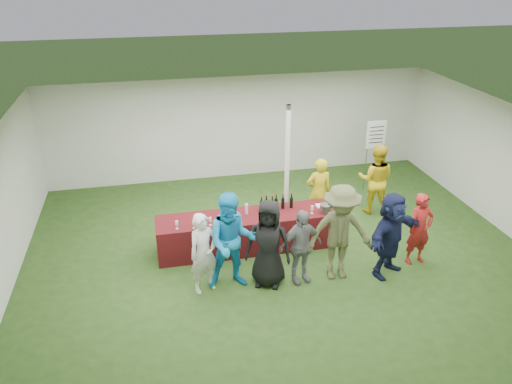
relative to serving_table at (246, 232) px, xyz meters
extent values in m
plane|color=#284719|center=(0.59, -0.28, -0.38)|extent=(60.00, 60.00, 0.00)
plane|color=white|center=(0.59, 3.72, 0.97)|extent=(10.00, 0.00, 10.00)
plane|color=white|center=(0.59, -4.28, 0.97)|extent=(10.00, 0.00, 10.00)
plane|color=white|center=(5.59, -0.28, 0.97)|extent=(0.00, 8.00, 8.00)
plane|color=white|center=(0.59, -0.28, 2.33)|extent=(10.00, 10.00, 0.00)
cylinder|color=silver|center=(1.09, 0.92, 0.98)|extent=(0.10, 0.10, 2.70)
cube|color=#571416|center=(0.00, 0.00, 0.00)|extent=(3.60, 0.80, 0.75)
cylinder|color=black|center=(0.34, 0.12, 0.48)|extent=(0.07, 0.07, 0.22)
cylinder|color=black|center=(0.34, 0.12, 0.64)|extent=(0.03, 0.03, 0.08)
cylinder|color=#9A170E|center=(0.34, 0.12, 0.69)|extent=(0.03, 0.03, 0.02)
cylinder|color=black|center=(0.45, 0.16, 0.48)|extent=(0.07, 0.07, 0.22)
cylinder|color=black|center=(0.45, 0.16, 0.64)|extent=(0.03, 0.03, 0.08)
cylinder|color=#9A170E|center=(0.45, 0.16, 0.69)|extent=(0.03, 0.03, 0.02)
cylinder|color=black|center=(0.56, 0.11, 0.48)|extent=(0.07, 0.07, 0.22)
cylinder|color=black|center=(0.56, 0.11, 0.64)|extent=(0.03, 0.03, 0.08)
cylinder|color=#9A170E|center=(0.56, 0.11, 0.69)|extent=(0.03, 0.03, 0.02)
cylinder|color=black|center=(0.66, 0.17, 0.48)|extent=(0.07, 0.07, 0.22)
cylinder|color=black|center=(0.66, 0.17, 0.64)|extent=(0.03, 0.03, 0.08)
cylinder|color=#9A170E|center=(0.66, 0.17, 0.69)|extent=(0.03, 0.03, 0.02)
cylinder|color=black|center=(0.80, 0.15, 0.48)|extent=(0.07, 0.07, 0.22)
cylinder|color=black|center=(0.80, 0.15, 0.64)|extent=(0.03, 0.03, 0.08)
cylinder|color=#9A170E|center=(0.80, 0.15, 0.69)|extent=(0.03, 0.03, 0.02)
cylinder|color=black|center=(0.97, 0.14, 0.48)|extent=(0.07, 0.07, 0.22)
cylinder|color=black|center=(0.97, 0.14, 0.64)|extent=(0.03, 0.03, 0.08)
cylinder|color=#9A170E|center=(0.97, 0.14, 0.69)|extent=(0.03, 0.03, 0.02)
cylinder|color=silver|center=(-1.39, -0.23, 0.38)|extent=(0.06, 0.06, 0.00)
cylinder|color=silver|center=(-1.39, -0.23, 0.42)|extent=(0.01, 0.01, 0.07)
cylinder|color=silver|center=(-1.39, -0.23, 0.50)|extent=(0.06, 0.06, 0.08)
cylinder|color=#46070D|center=(-1.39, -0.23, 0.47)|extent=(0.05, 0.05, 0.02)
cylinder|color=silver|center=(-1.07, -0.28, 0.38)|extent=(0.06, 0.06, 0.00)
cylinder|color=silver|center=(-1.07, -0.28, 0.42)|extent=(0.01, 0.01, 0.07)
cylinder|color=silver|center=(-1.07, -0.28, 0.50)|extent=(0.06, 0.06, 0.08)
cylinder|color=silver|center=(-0.75, -0.23, 0.38)|extent=(0.06, 0.06, 0.00)
cylinder|color=silver|center=(-0.75, -0.23, 0.42)|extent=(0.01, 0.01, 0.07)
cylinder|color=silver|center=(-0.75, -0.23, 0.50)|extent=(0.06, 0.06, 0.08)
cylinder|color=silver|center=(-0.25, -0.31, 0.38)|extent=(0.06, 0.06, 0.00)
cylinder|color=silver|center=(-0.25, -0.31, 0.42)|extent=(0.01, 0.01, 0.07)
cylinder|color=silver|center=(-0.25, -0.31, 0.50)|extent=(0.06, 0.06, 0.08)
cylinder|color=silver|center=(1.31, -0.19, 0.38)|extent=(0.06, 0.06, 0.00)
cylinder|color=silver|center=(1.31, -0.19, 0.42)|extent=(0.01, 0.01, 0.07)
cylinder|color=silver|center=(1.31, -0.19, 0.50)|extent=(0.06, 0.06, 0.08)
cylinder|color=#46070D|center=(1.31, -0.19, 0.47)|extent=(0.05, 0.05, 0.02)
cylinder|color=silver|center=(0.02, 0.08, 0.47)|extent=(0.07, 0.07, 0.20)
cylinder|color=silver|center=(0.02, 0.08, 0.59)|extent=(0.03, 0.03, 0.03)
cube|color=white|center=(1.62, 0.05, 0.39)|extent=(0.25, 0.18, 0.03)
cylinder|color=slate|center=(1.59, -0.22, 0.46)|extent=(0.23, 0.23, 0.18)
cylinder|color=slate|center=(3.51, 2.15, 0.18)|extent=(0.02, 0.02, 1.10)
cylinder|color=slate|center=(3.91, 2.15, 0.18)|extent=(0.02, 0.02, 1.10)
cube|color=white|center=(3.71, 2.15, 1.07)|extent=(0.50, 0.02, 0.70)
cube|color=black|center=(3.71, 2.14, 1.27)|extent=(0.36, 0.01, 0.02)
cube|color=black|center=(3.71, 2.14, 1.17)|extent=(0.36, 0.01, 0.02)
cube|color=black|center=(3.71, 2.14, 1.07)|extent=(0.36, 0.01, 0.02)
cube|color=black|center=(3.71, 2.14, 0.97)|extent=(0.36, 0.01, 0.02)
cube|color=black|center=(3.71, 2.14, 0.88)|extent=(0.36, 0.01, 0.02)
imported|color=gold|center=(1.74, 0.65, 0.41)|extent=(0.58, 0.38, 1.57)
imported|color=gold|center=(3.20, 0.93, 0.45)|extent=(1.00, 0.92, 1.66)
imported|color=silver|center=(-1.00, -1.22, 0.39)|extent=(0.66, 0.56, 1.52)
imported|color=#1688C5|center=(-0.50, -1.21, 0.55)|extent=(0.95, 0.77, 1.84)
imported|color=black|center=(0.14, -1.27, 0.46)|extent=(0.96, 0.80, 1.67)
imported|color=slate|center=(0.73, -1.32, 0.35)|extent=(0.91, 0.52, 1.45)
imported|color=#4C4F2D|center=(1.45, -1.35, 0.56)|extent=(1.25, 0.78, 1.87)
imported|color=#141939|center=(2.41, -1.44, 0.45)|extent=(1.57, 1.21, 1.66)
imported|color=maroon|center=(3.13, -1.21, 0.35)|extent=(0.57, 0.41, 1.46)
camera|label=1|loc=(-1.69, -8.62, 5.11)|focal=35.00mm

